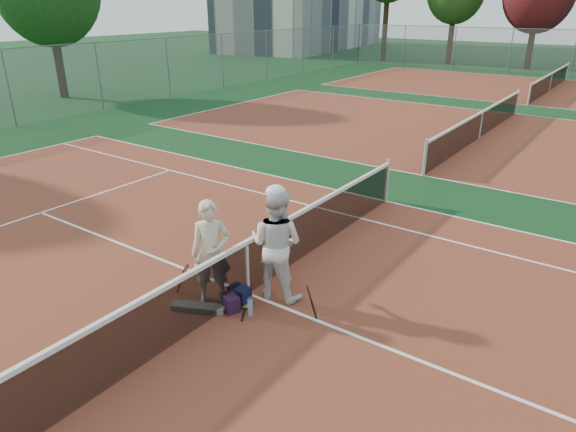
{
  "coord_description": "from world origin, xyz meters",
  "views": [
    {
      "loc": [
        4.99,
        -5.86,
        4.66
      ],
      "look_at": [
        0.0,
        1.2,
        1.05
      ],
      "focal_mm": 32.0,
      "sensor_mm": 36.0,
      "label": 1
    }
  ],
  "objects": [
    {
      "name": "player_a",
      "position": [
        -0.35,
        -0.47,
        0.89
      ],
      "size": [
        0.77,
        0.76,
        1.78
      ],
      "primitive_type": "imported",
      "rotation": [
        0.0,
        0.0,
        0.76
      ],
      "color": "beige",
      "rests_on": "ground"
    },
    {
      "name": "sports_bag_navy",
      "position": [
        0.04,
        -0.27,
        0.14
      ],
      "size": [
        0.36,
        0.25,
        0.28
      ],
      "primitive_type": "cube",
      "rotation": [
        0.0,
        0.0,
        -0.03
      ],
      "color": "black",
      "rests_on": "ground"
    },
    {
      "name": "racket_red",
      "position": [
        -0.87,
        -0.61,
        0.28
      ],
      "size": [
        0.34,
        0.34,
        0.57
      ],
      "primitive_type": null,
      "rotation": [
        0.0,
        0.0,
        0.38
      ],
      "color": "maroon",
      "rests_on": "ground"
    },
    {
      "name": "ground",
      "position": [
        0.0,
        0.0,
        0.0
      ],
      "size": [
        130.0,
        130.0,
        0.0
      ],
      "primitive_type": "plane",
      "color": "#0E3316",
      "rests_on": "ground"
    },
    {
      "name": "racket_spare",
      "position": [
        0.22,
        -0.3,
        0.02
      ],
      "size": [
        0.53,
        0.66,
        0.05
      ],
      "primitive_type": null,
      "rotation": [
        0.0,
        0.0,
        2.09
      ],
      "color": "black",
      "rests_on": "ground"
    },
    {
      "name": "water_bottle",
      "position": [
        0.46,
        -0.49,
        0.15
      ],
      "size": [
        0.09,
        0.09,
        0.3
      ],
      "primitive_type": "cylinder",
      "color": "#C9DDFF",
      "rests_on": "ground"
    },
    {
      "name": "racket_black_held",
      "position": [
        1.28,
        -0.03,
        0.29
      ],
      "size": [
        0.32,
        0.32,
        0.59
      ],
      "primitive_type": null,
      "rotation": [
        0.0,
        0.0,
        3.86
      ],
      "color": "black",
      "rests_on": "ground"
    },
    {
      "name": "player_b",
      "position": [
        0.42,
        0.27,
        0.97
      ],
      "size": [
        1.04,
        0.87,
        1.93
      ],
      "primitive_type": "imported",
      "rotation": [
        0.0,
        0.0,
        3.3
      ],
      "color": "silver",
      "rests_on": "ground"
    },
    {
      "name": "court_far_b",
      "position": [
        0.0,
        27.0,
        0.0
      ],
      "size": [
        23.77,
        10.97,
        0.01
      ],
      "primitive_type": "cube",
      "color": "brown",
      "rests_on": "ground"
    },
    {
      "name": "fence_back",
      "position": [
        0.0,
        34.0,
        1.5
      ],
      "size": [
        32.0,
        0.06,
        3.0
      ],
      "primitive_type": null,
      "color": "slate",
      "rests_on": "ground"
    },
    {
      "name": "net_far_b",
      "position": [
        0.0,
        27.0,
        0.51
      ],
      "size": [
        0.1,
        10.98,
        1.02
      ],
      "primitive_type": null,
      "color": "black",
      "rests_on": "ground"
    },
    {
      "name": "net_main",
      "position": [
        0.0,
        0.0,
        0.51
      ],
      "size": [
        0.1,
        10.98,
        1.02
      ],
      "primitive_type": null,
      "color": "black",
      "rests_on": "ground"
    },
    {
      "name": "court_main",
      "position": [
        0.0,
        0.0,
        0.0
      ],
      "size": [
        23.77,
        10.97,
        0.01
      ],
      "primitive_type": "cube",
      "color": "brown",
      "rests_on": "ground"
    },
    {
      "name": "sports_bag_purple",
      "position": [
        0.08,
        -0.55,
        0.13
      ],
      "size": [
        0.39,
        0.34,
        0.27
      ],
      "primitive_type": "cube",
      "rotation": [
        0.0,
        0.0,
        -0.41
      ],
      "color": "black",
      "rests_on": "ground"
    },
    {
      "name": "fence_left",
      "position": [
        -16.0,
        6.75,
        1.5
      ],
      "size": [
        0.06,
        54.5,
        3.0
      ],
      "primitive_type": null,
      "rotation": [
        0.0,
        0.0,
        1.57
      ],
      "color": "slate",
      "rests_on": "ground"
    },
    {
      "name": "court_far_a",
      "position": [
        0.0,
        13.5,
        0.0
      ],
      "size": [
        23.77,
        10.97,
        0.01
      ],
      "primitive_type": "cube",
      "color": "brown",
      "rests_on": "ground"
    },
    {
      "name": "net_far_a",
      "position": [
        0.0,
        13.5,
        0.51
      ],
      "size": [
        0.1,
        10.98,
        1.02
      ],
      "primitive_type": null,
      "color": "black",
      "rests_on": "ground"
    },
    {
      "name": "net_cover_canvas",
      "position": [
        -0.34,
        -0.86,
        0.05
      ],
      "size": [
        0.89,
        0.56,
        0.09
      ],
      "primitive_type": "cube",
      "rotation": [
        0.0,
        0.0,
        0.44
      ],
      "color": "#605C57",
      "rests_on": "ground"
    }
  ]
}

